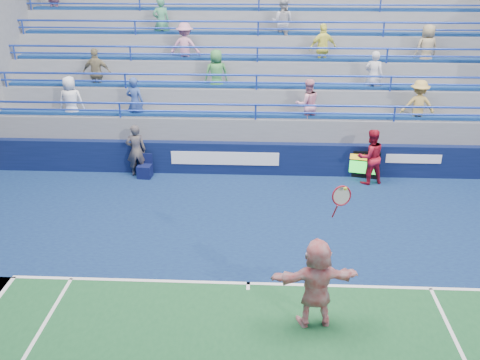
# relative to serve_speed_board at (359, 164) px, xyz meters

# --- Properties ---
(ground) EXTENTS (120.00, 120.00, 0.00)m
(ground) POSITION_rel_serve_speed_board_xyz_m (-3.44, -6.37, -0.47)
(ground) COLOR #333538
(sponsor_wall) EXTENTS (18.00, 0.32, 1.10)m
(sponsor_wall) POSITION_rel_serve_speed_board_xyz_m (-3.44, 0.13, 0.08)
(sponsor_wall) COLOR #091336
(sponsor_wall) RESTS_ON ground
(bleacher_stand) EXTENTS (18.00, 5.60, 6.13)m
(bleacher_stand) POSITION_rel_serve_speed_board_xyz_m (-3.45, 3.90, 1.07)
(bleacher_stand) COLOR slate
(bleacher_stand) RESTS_ON ground
(serve_speed_board) EXTENTS (1.34, 0.44, 0.93)m
(serve_speed_board) POSITION_rel_serve_speed_board_xyz_m (0.00, 0.00, 0.00)
(serve_speed_board) COLOR black
(serve_speed_board) RESTS_ON ground
(judge_chair) EXTENTS (0.48, 0.48, 0.79)m
(judge_chair) POSITION_rel_serve_speed_board_xyz_m (-7.09, -0.36, -0.22)
(judge_chair) COLOR #0C123D
(judge_chair) RESTS_ON ground
(tennis_player) EXTENTS (1.84, 0.81, 3.08)m
(tennis_player) POSITION_rel_serve_speed_board_xyz_m (-2.06, -7.67, 0.50)
(tennis_player) COLOR white
(tennis_player) RESTS_ON ground
(line_judge) EXTENTS (0.73, 0.56, 1.78)m
(line_judge) POSITION_rel_serve_speed_board_xyz_m (-7.37, -0.20, 0.42)
(line_judge) COLOR #121832
(line_judge) RESTS_ON ground
(ball_girl) EXTENTS (1.05, 0.93, 1.83)m
(ball_girl) POSITION_rel_serve_speed_board_xyz_m (0.25, -0.46, 0.44)
(ball_girl) COLOR #AB1326
(ball_girl) RESTS_ON ground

